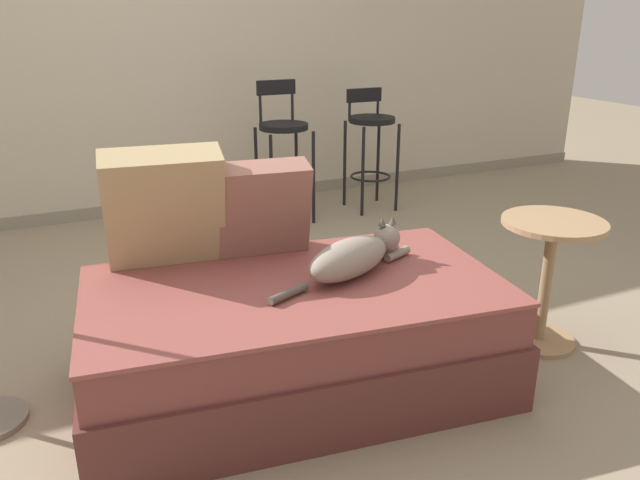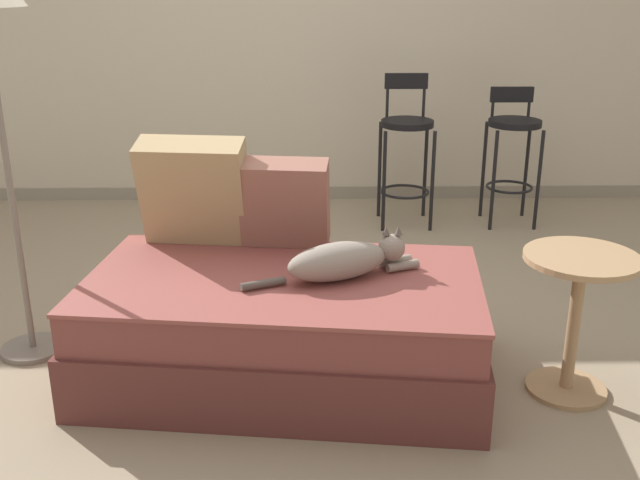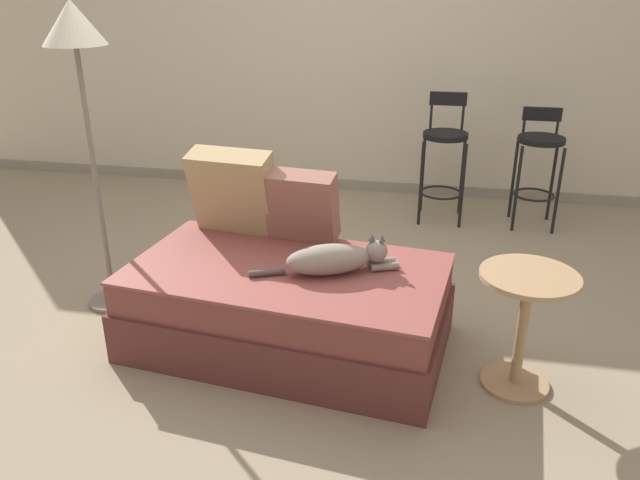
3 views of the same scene
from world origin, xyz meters
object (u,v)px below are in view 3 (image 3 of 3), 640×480
at_px(side_table, 524,315).
at_px(bar_stool_near_window, 444,151).
at_px(bar_stool_by_doorway, 539,156).
at_px(cat, 335,259).
at_px(floor_lamp, 77,54).
at_px(throw_pillow_middle, 302,206).
at_px(throw_pillow_corner, 234,191).
at_px(couch, 288,306).

bearing_deg(side_table, bar_stool_near_window, 100.40).
distance_m(bar_stool_near_window, bar_stool_by_doorway, 0.70).
height_order(cat, floor_lamp, floor_lamp).
xyz_separation_m(throw_pillow_middle, side_table, (1.14, -0.49, -0.27)).
distance_m(cat, floor_lamp, 1.67).
relative_size(cat, bar_stool_near_window, 0.73).
distance_m(throw_pillow_corner, throw_pillow_middle, 0.40).
bearing_deg(throw_pillow_middle, bar_stool_near_window, 66.03).
bearing_deg(throw_pillow_middle, side_table, -23.15).
height_order(couch, throw_pillow_middle, throw_pillow_middle).
distance_m(couch, throw_pillow_middle, 0.55).
xyz_separation_m(couch, bar_stool_by_doorway, (1.44, 2.02, 0.32)).
xyz_separation_m(couch, bar_stool_near_window, (0.75, 2.02, 0.32)).
height_order(couch, bar_stool_near_window, bar_stool_near_window).
bearing_deg(couch, floor_lamp, 168.18).
height_order(throw_pillow_middle, cat, throw_pillow_middle).
xyz_separation_m(bar_stool_by_doorway, floor_lamp, (-2.57, -1.79, 0.88)).
height_order(bar_stool_near_window, side_table, bar_stool_near_window).
distance_m(throw_pillow_middle, bar_stool_near_window, 1.83).
height_order(throw_pillow_corner, cat, throw_pillow_corner).
bearing_deg(floor_lamp, couch, -11.82).
bearing_deg(throw_pillow_middle, couch, -90.29).
bearing_deg(throw_pillow_middle, floor_lamp, -174.27).
relative_size(cat, bar_stool_by_doorway, 0.81).
distance_m(throw_pillow_middle, side_table, 1.27).
bearing_deg(side_table, couch, 173.14).
relative_size(cat, floor_lamp, 0.42).
distance_m(couch, bar_stool_near_window, 2.18).
distance_m(bar_stool_by_doorway, floor_lamp, 3.25).
relative_size(throw_pillow_corner, floor_lamp, 0.29).
xyz_separation_m(throw_pillow_corner, floor_lamp, (-0.73, -0.16, 0.74)).
relative_size(throw_pillow_middle, cat, 0.57).
xyz_separation_m(bar_stool_near_window, bar_stool_by_doorway, (0.70, -0.00, 0.00)).
bearing_deg(couch, bar_stool_near_window, 69.77).
height_order(couch, cat, cat).
bearing_deg(couch, bar_stool_by_doorway, 54.50).
height_order(couch, side_table, side_table).
xyz_separation_m(throw_pillow_corner, bar_stool_near_window, (1.14, 1.63, -0.15)).
xyz_separation_m(couch, floor_lamp, (-1.13, 0.24, 1.20)).
bearing_deg(cat, side_table, -7.96).
xyz_separation_m(couch, side_table, (1.14, -0.14, 0.15)).
xyz_separation_m(cat, bar_stool_near_window, (0.50, 2.04, 0.02)).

